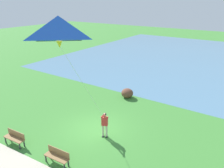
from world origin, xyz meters
TOP-DOWN VIEW (x-y plane):
  - ground_plane at (0.00, 0.00)m, footprint 120.00×120.00m
  - lake_water at (-24.55, 4.00)m, footprint 36.00×44.00m
  - person_kite_flyer at (0.32, 1.07)m, footprint 0.63×0.49m
  - flying_kite at (5.35, 3.05)m, footprint 5.35×2.54m
  - park_bench_near_walkway at (4.05, -3.11)m, footprint 0.55×1.53m
  - park_bench_far_walkway at (3.80, 0.38)m, footprint 0.55×1.53m
  - lakeside_shrub at (-5.88, -0.81)m, footprint 1.08×1.09m

SIDE VIEW (x-z plane):
  - ground_plane at x=0.00m, z-range 0.00..0.00m
  - lake_water at x=-24.55m, z-range 0.00..0.01m
  - lakeside_shrub at x=-5.88m, z-range 0.00..0.86m
  - park_bench_near_walkway at x=4.05m, z-range 0.07..0.95m
  - park_bench_far_walkway at x=3.80m, z-range 0.07..0.95m
  - person_kite_flyer at x=0.32m, z-range 0.13..1.96m
  - flying_kite at x=5.35m, z-range 4.38..10.60m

